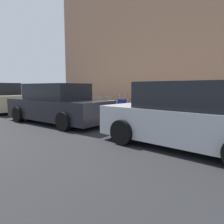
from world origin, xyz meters
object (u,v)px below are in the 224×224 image
(suitcase_black_4, at_px, (143,112))
(suitcase_teal_9, at_px, (96,108))
(suitcase_silver_7, at_px, (113,108))
(parked_car_silver_0, at_px, (188,117))
(parking_meter, at_px, (223,102))
(suitcase_red_1, at_px, (176,112))
(suitcase_black_11, at_px, (83,105))
(suitcase_maroon_3, at_px, (154,110))
(suitcase_silver_0, at_px, (189,115))
(suitcase_olive_5, at_px, (131,111))
(suitcase_red_8, at_px, (105,108))
(fire_hydrant, at_px, (72,103))
(suitcase_teal_2, at_px, (164,113))
(suitcase_navy_6, at_px, (122,108))
(suitcase_maroon_10, at_px, (89,107))
(parked_car_charcoal_1, at_px, (57,105))
(bollard_post, at_px, (64,104))

(suitcase_black_4, height_order, suitcase_teal_9, suitcase_teal_9)
(suitcase_silver_7, relative_size, parked_car_silver_0, 0.21)
(parked_car_silver_0, bearing_deg, parking_meter, -92.01)
(parked_car_silver_0, bearing_deg, suitcase_red_1, -61.33)
(suitcase_black_4, distance_m, parking_meter, 3.12)
(suitcase_silver_7, distance_m, parking_meter, 4.67)
(parked_car_silver_0, bearing_deg, suitcase_black_11, -20.98)
(parking_meter, height_order, parked_car_silver_0, parked_car_silver_0)
(suitcase_maroon_3, relative_size, parking_meter, 0.83)
(suitcase_silver_0, xyz_separation_m, suitcase_teal_9, (4.68, 0.11, -0.02))
(suitcase_black_4, height_order, suitcase_olive_5, suitcase_olive_5)
(suitcase_maroon_3, bearing_deg, parked_car_silver_0, 132.42)
(suitcase_silver_0, relative_size, suitcase_teal_9, 0.99)
(suitcase_silver_0, height_order, suitcase_red_8, suitcase_red_8)
(suitcase_silver_7, height_order, parked_car_silver_0, parked_car_silver_0)
(suitcase_silver_0, relative_size, suitcase_silver_7, 0.89)
(suitcase_maroon_3, relative_size, parked_car_silver_0, 0.25)
(suitcase_silver_7, height_order, suitcase_teal_9, suitcase_silver_7)
(suitcase_silver_0, relative_size, suitcase_maroon_3, 0.77)
(suitcase_red_8, height_order, fire_hydrant, suitcase_red_8)
(suitcase_silver_0, bearing_deg, suitcase_teal_2, 3.74)
(suitcase_black_4, distance_m, suitcase_navy_6, 1.10)
(suitcase_maroon_10, bearing_deg, suitcase_red_1, -178.22)
(suitcase_silver_7, xyz_separation_m, parked_car_silver_0, (-4.53, 2.52, 0.25))
(suitcase_black_4, xyz_separation_m, suitcase_teal_9, (2.67, 0.13, 0.00))
(suitcase_maroon_3, distance_m, suitcase_teal_9, 3.23)
(suitcase_black_11, height_order, parked_car_charcoal_1, parked_car_charcoal_1)
(fire_hydrant, bearing_deg, suitcase_red_8, 178.74)
(suitcase_teal_9, bearing_deg, suitcase_silver_0, -178.62)
(suitcase_red_8, bearing_deg, bollard_post, 1.68)
(parked_car_silver_0, bearing_deg, suitcase_olive_5, -36.09)
(suitcase_maroon_3, distance_m, suitcase_black_4, 0.57)
(fire_hydrant, bearing_deg, suitcase_teal_2, 179.93)
(suitcase_olive_5, xyz_separation_m, suitcase_navy_6, (0.51, -0.03, 0.10))
(suitcase_red_1, bearing_deg, parked_car_silver_0, 118.67)
(suitcase_silver_0, relative_size, suitcase_black_4, 1.35)
(suitcase_silver_7, distance_m, fire_hydrant, 3.10)
(fire_hydrant, bearing_deg, suitcase_teal_9, 178.38)
(suitcase_red_1, xyz_separation_m, suitcase_silver_7, (3.08, 0.13, -0.00))
(suitcase_teal_2, xyz_separation_m, parking_meter, (-2.03, -0.26, 0.54))
(suitcase_black_4, bearing_deg, suitcase_teal_2, 175.40)
(suitcase_red_1, height_order, suitcase_black_11, suitcase_black_11)
(suitcase_teal_9, distance_m, fire_hydrant, 2.00)
(parking_meter, distance_m, parked_car_silver_0, 2.85)
(suitcase_black_11, xyz_separation_m, fire_hydrant, (0.88, -0.00, 0.09))
(suitcase_silver_7, relative_size, bollard_post, 1.35)
(parked_car_silver_0, height_order, parked_car_charcoal_1, parked_car_charcoal_1)
(suitcase_maroon_3, bearing_deg, suitcase_red_8, 2.28)
(fire_hydrant, bearing_deg, suitcase_navy_6, -179.45)
(suitcase_black_4, relative_size, suitcase_red_8, 0.69)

